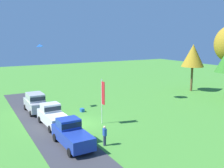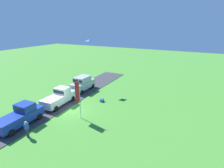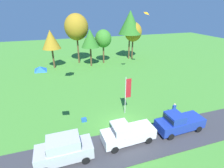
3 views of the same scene
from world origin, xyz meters
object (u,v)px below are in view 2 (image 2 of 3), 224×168
(car_suv_by_flagpole, at_px, (83,83))
(flag_banner, at_px, (78,95))
(person_on_lawn, at_px, (27,129))
(car_pickup_mid_row, at_px, (60,97))
(car_pickup_far_end, at_px, (21,115))
(cooler_box, at_px, (102,100))
(kite_diamond_low_drifter, at_px, (89,40))

(car_suv_by_flagpole, xyz_separation_m, flag_banner, (7.63, 5.12, 1.69))
(person_on_lawn, bearing_deg, car_pickup_mid_row, -161.21)
(car_pickup_far_end, relative_size, flag_banner, 1.07)
(cooler_box, bearing_deg, car_pickup_far_end, -27.30)
(car_suv_by_flagpole, distance_m, kite_diamond_low_drifter, 6.75)
(car_pickup_far_end, distance_m, kite_diamond_low_drifter, 13.97)
(person_on_lawn, height_order, kite_diamond_low_drifter, kite_diamond_low_drifter)
(car_suv_by_flagpole, relative_size, person_on_lawn, 2.70)
(car_suv_by_flagpole, relative_size, car_pickup_mid_row, 0.91)
(person_on_lawn, xyz_separation_m, cooler_box, (-10.19, 2.18, -0.68))
(cooler_box, bearing_deg, kite_diamond_low_drifter, -129.18)
(person_on_lawn, distance_m, cooler_box, 10.45)
(car_suv_by_flagpole, relative_size, car_pickup_far_end, 0.91)
(car_suv_by_flagpole, height_order, car_pickup_far_end, car_suv_by_flagpole)
(flag_banner, bearing_deg, car_suv_by_flagpole, -146.12)
(person_on_lawn, distance_m, kite_diamond_low_drifter, 15.26)
(car_pickup_mid_row, height_order, cooler_box, car_pickup_mid_row)
(car_pickup_mid_row, distance_m, person_on_lawn, 7.32)
(car_pickup_mid_row, xyz_separation_m, kite_diamond_low_drifter, (-6.50, 0.57, 6.81))
(person_on_lawn, bearing_deg, kite_diamond_low_drifter, -172.42)
(person_on_lawn, bearing_deg, car_suv_by_flagpole, -167.49)
(car_pickup_far_end, height_order, cooler_box, car_pickup_far_end)
(person_on_lawn, xyz_separation_m, kite_diamond_low_drifter, (-13.43, -1.79, 7.04))
(kite_diamond_low_drifter, bearing_deg, flag_banner, 25.92)
(car_suv_by_flagpole, distance_m, person_on_lawn, 12.90)
(flag_banner, height_order, cooler_box, flag_banner)
(person_on_lawn, bearing_deg, flag_banner, 154.80)
(flag_banner, bearing_deg, car_pickup_mid_row, -112.84)
(flag_banner, bearing_deg, kite_diamond_low_drifter, -154.08)
(car_pickup_mid_row, distance_m, flag_banner, 5.42)
(flag_banner, xyz_separation_m, cooler_box, (-5.24, -0.15, -2.78))
(car_pickup_far_end, relative_size, kite_diamond_low_drifter, 5.30)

